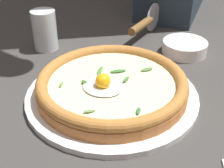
{
  "coord_description": "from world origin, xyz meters",
  "views": [
    {
      "loc": [
        0.24,
        -0.5,
        0.36
      ],
      "look_at": [
        0.02,
        -0.04,
        0.03
      ],
      "focal_mm": 49.69,
      "sensor_mm": 36.0,
      "label": 1
    }
  ],
  "objects": [
    {
      "name": "side_bowl",
      "position": [
        0.1,
        0.22,
        0.02
      ],
      "size": [
        0.11,
        0.11,
        0.03
      ],
      "primitive_type": "cylinder",
      "color": "white",
      "rests_on": "ground"
    },
    {
      "name": "ground_plane",
      "position": [
        0.0,
        0.0,
        -0.01
      ],
      "size": [
        2.4,
        2.4,
        0.03
      ],
      "primitive_type": "cube",
      "color": "#3C3A38",
      "rests_on": "ground"
    },
    {
      "name": "pizza_cutter",
      "position": [
        -0.03,
        0.27,
        0.04
      ],
      "size": [
        0.03,
        0.17,
        0.08
      ],
      "color": "silver",
      "rests_on": "ground"
    },
    {
      "name": "pizza_plate",
      "position": [
        0.02,
        -0.04,
        0.01
      ],
      "size": [
        0.34,
        0.34,
        0.01
      ],
      "primitive_type": "cylinder",
      "color": "white",
      "rests_on": "ground"
    },
    {
      "name": "drinking_glass",
      "position": [
        -0.24,
        0.09,
        0.04
      ],
      "size": [
        0.06,
        0.06,
        0.1
      ],
      "color": "silver",
      "rests_on": "ground"
    },
    {
      "name": "pizza",
      "position": [
        0.02,
        -0.04,
        0.03
      ],
      "size": [
        0.3,
        0.3,
        0.05
      ],
      "color": "#C17239",
      "rests_on": "pizza_plate"
    }
  ]
}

